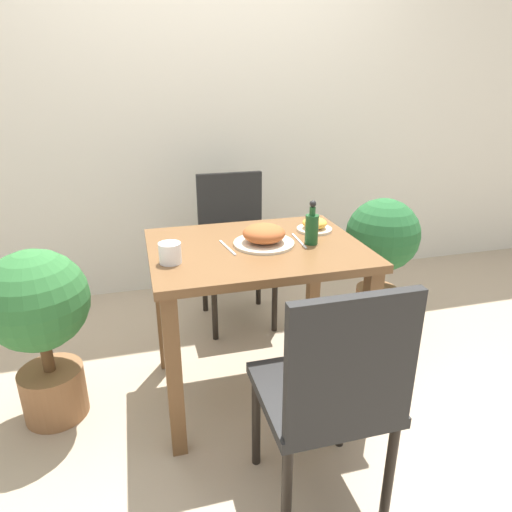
{
  "coord_description": "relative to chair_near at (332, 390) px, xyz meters",
  "views": [
    {
      "loc": [
        -0.49,
        -1.79,
        1.44
      ],
      "look_at": [
        0.0,
        0.0,
        0.7
      ],
      "focal_mm": 32.0,
      "sensor_mm": 36.0,
      "label": 1
    }
  ],
  "objects": [
    {
      "name": "drink_cup",
      "position": [
        -0.43,
        0.61,
        0.29
      ],
      "size": [
        0.09,
        0.09,
        0.08
      ],
      "color": "white",
      "rests_on": "dining_table"
    },
    {
      "name": "dining_table",
      "position": [
        -0.06,
        0.71,
        0.11
      ],
      "size": [
        0.92,
        0.71,
        0.75
      ],
      "color": "brown",
      "rests_on": "ground_plane"
    },
    {
      "name": "potted_plant_left",
      "position": [
        -0.98,
        0.77,
        -0.01
      ],
      "size": [
        0.43,
        0.43,
        0.79
      ],
      "color": "brown",
      "rests_on": "ground_plane"
    },
    {
      "name": "potted_plant_right",
      "position": [
        0.79,
        1.09,
        0.01
      ],
      "size": [
        0.42,
        0.42,
        0.81
      ],
      "color": "brown",
      "rests_on": "ground_plane"
    },
    {
      "name": "side_plate",
      "position": [
        0.26,
        0.83,
        0.27
      ],
      "size": [
        0.17,
        0.17,
        0.06
      ],
      "color": "beige",
      "rests_on": "dining_table"
    },
    {
      "name": "chair_near",
      "position": [
        0.0,
        0.0,
        0.0
      ],
      "size": [
        0.42,
        0.42,
        0.9
      ],
      "rotation": [
        0.0,
        0.0,
        3.14
      ],
      "color": "black",
      "rests_on": "ground_plane"
    },
    {
      "name": "sauce_bottle",
      "position": [
        0.18,
        0.67,
        0.32
      ],
      "size": [
        0.06,
        0.06,
        0.19
      ],
      "color": "#194C23",
      "rests_on": "dining_table"
    },
    {
      "name": "fork_utensil",
      "position": [
        -0.18,
        0.71,
        0.25
      ],
      "size": [
        0.04,
        0.19,
        0.0
      ],
      "rotation": [
        0.0,
        0.0,
        1.71
      ],
      "color": "silver",
      "rests_on": "dining_table"
    },
    {
      "name": "food_plate",
      "position": [
        -0.02,
        0.71,
        0.29
      ],
      "size": [
        0.27,
        0.27,
        0.09
      ],
      "color": "beige",
      "rests_on": "dining_table"
    },
    {
      "name": "chair_far",
      "position": [
        0.01,
        1.47,
        0.0
      ],
      "size": [
        0.42,
        0.42,
        0.9
      ],
      "color": "black",
      "rests_on": "ground_plane"
    },
    {
      "name": "spoon_utensil",
      "position": [
        0.14,
        0.71,
        0.25
      ],
      "size": [
        0.02,
        0.19,
        0.0
      ],
      "rotation": [
        0.0,
        0.0,
        1.53
      ],
      "color": "silver",
      "rests_on": "dining_table"
    },
    {
      "name": "wall_back",
      "position": [
        -0.06,
        2.03,
        0.79
      ],
      "size": [
        8.0,
        0.05,
        2.6
      ],
      "color": "beige",
      "rests_on": "ground_plane"
    },
    {
      "name": "ground_plane",
      "position": [
        -0.06,
        0.71,
        -0.51
      ],
      "size": [
        16.0,
        16.0,
        0.0
      ],
      "primitive_type": "plane",
      "color": "tan"
    }
  ]
}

